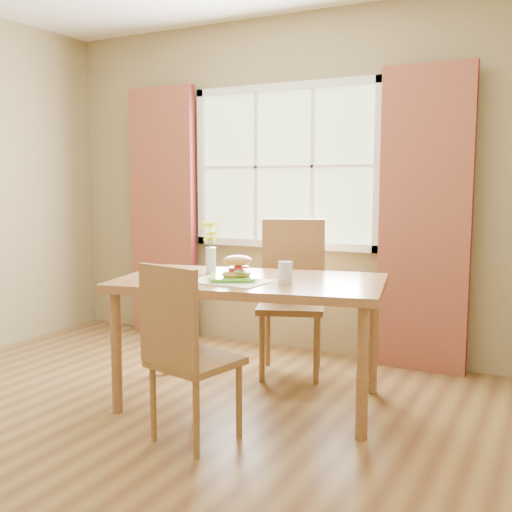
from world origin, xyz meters
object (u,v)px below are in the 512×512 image
object	(u,v)px
flower_vase	(211,241)
chair_far	(292,289)
dining_table	(250,292)
chair_near	(184,347)
croissant_sandwich	(237,267)
water_glass	(285,273)

from	to	relation	value
flower_vase	chair_far	bearing A→B (deg)	63.37
dining_table	chair_far	bearing A→B (deg)	80.51
dining_table	flower_vase	xyz separation A→B (m)	(-0.34, 0.09, 0.29)
chair_near	croissant_sandwich	size ratio (longest dim) A/B	4.34
chair_near	chair_far	bearing A→B (deg)	102.82
chair_near	dining_table	bearing A→B (deg)	100.76
dining_table	chair_near	xyz separation A→B (m)	(-0.02, -0.70, -0.18)
water_glass	flower_vase	bearing A→B (deg)	166.68
chair_far	water_glass	bearing A→B (deg)	-88.97
chair_near	croissant_sandwich	bearing A→B (deg)	102.79
chair_far	flower_vase	distance (m)	0.79
water_glass	flower_vase	world-z (taller)	flower_vase
croissant_sandwich	dining_table	bearing A→B (deg)	36.00
chair_far	water_glass	xyz separation A→B (m)	(0.29, -0.76, 0.24)
croissant_sandwich	water_glass	distance (m)	0.29
dining_table	chair_near	distance (m)	0.72
dining_table	water_glass	world-z (taller)	water_glass
chair_near	water_glass	world-z (taller)	chair_near
croissant_sandwich	flower_vase	size ratio (longest dim) A/B	0.65
chair_near	chair_far	distance (m)	1.41
dining_table	chair_near	bearing A→B (deg)	-103.58
dining_table	chair_near	size ratio (longest dim) A/B	1.84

